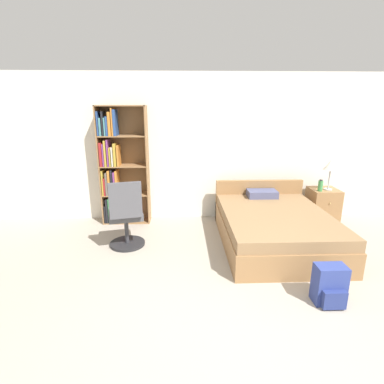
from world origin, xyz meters
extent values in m
plane|color=#A39989|center=(0.00, 0.00, 0.00)|extent=(14.00, 14.00, 0.00)
cube|color=silver|center=(0.00, 3.23, 1.30)|extent=(9.00, 0.06, 2.60)
cube|color=olive|center=(-2.13, 3.01, 1.02)|extent=(0.02, 0.33, 2.05)
cube|color=olive|center=(-1.33, 3.01, 1.02)|extent=(0.02, 0.33, 2.05)
cube|color=brown|center=(-1.73, 3.17, 1.02)|extent=(0.83, 0.01, 2.05)
cube|color=olive|center=(-1.73, 3.01, 0.01)|extent=(0.79, 0.32, 0.02)
cube|color=black|center=(-2.10, 2.98, 0.17)|extent=(0.02, 0.25, 0.31)
cube|color=black|center=(-2.06, 2.95, 0.24)|extent=(0.03, 0.21, 0.43)
cube|color=#2D6638|center=(-2.02, 2.98, 0.24)|extent=(0.04, 0.26, 0.44)
cube|color=beige|center=(-1.97, 2.96, 0.20)|extent=(0.03, 0.21, 0.35)
cube|color=black|center=(-1.93, 2.95, 0.18)|extent=(0.04, 0.19, 0.33)
cube|color=#665B51|center=(-1.88, 2.94, 0.17)|extent=(0.03, 0.19, 0.31)
cube|color=#7A387F|center=(-1.84, 2.96, 0.20)|extent=(0.04, 0.22, 0.37)
cube|color=#7A387F|center=(-1.79, 2.98, 0.24)|extent=(0.03, 0.26, 0.43)
cube|color=olive|center=(-1.73, 3.01, 0.52)|extent=(0.79, 0.32, 0.02)
cube|color=gold|center=(-2.10, 2.98, 0.75)|extent=(0.02, 0.27, 0.43)
cube|color=maroon|center=(-2.07, 2.97, 0.68)|extent=(0.03, 0.25, 0.30)
cube|color=#665B51|center=(-2.04, 2.96, 0.73)|extent=(0.03, 0.23, 0.40)
cube|color=orange|center=(-1.99, 2.95, 0.75)|extent=(0.04, 0.19, 0.44)
cube|color=black|center=(-1.94, 2.96, 0.75)|extent=(0.03, 0.21, 0.44)
cube|color=#7A387F|center=(-1.90, 2.95, 0.74)|extent=(0.03, 0.20, 0.41)
cube|color=orange|center=(-1.87, 2.98, 0.75)|extent=(0.03, 0.26, 0.43)
cube|color=olive|center=(-1.73, 3.01, 1.03)|extent=(0.79, 0.32, 0.02)
cube|color=maroon|center=(-2.09, 2.95, 1.24)|extent=(0.04, 0.21, 0.40)
cube|color=#7A387F|center=(-2.05, 2.96, 1.23)|extent=(0.02, 0.22, 0.38)
cube|color=gold|center=(-2.02, 2.95, 1.26)|extent=(0.03, 0.19, 0.43)
cube|color=#7A387F|center=(-1.98, 2.98, 1.27)|extent=(0.02, 0.26, 0.45)
cube|color=gold|center=(-1.94, 2.96, 1.20)|extent=(0.02, 0.22, 0.32)
cube|color=beige|center=(-1.90, 2.95, 1.21)|extent=(0.03, 0.21, 0.32)
cube|color=gold|center=(-1.86, 2.94, 1.24)|extent=(0.04, 0.19, 0.39)
cube|color=orange|center=(-1.81, 2.97, 1.22)|extent=(0.03, 0.24, 0.35)
cube|color=olive|center=(-1.73, 3.01, 1.55)|extent=(0.79, 0.32, 0.02)
cube|color=navy|center=(-2.10, 2.97, 1.75)|extent=(0.02, 0.25, 0.39)
cube|color=teal|center=(-2.06, 2.95, 1.70)|extent=(0.03, 0.21, 0.29)
cube|color=black|center=(-2.02, 2.95, 1.75)|extent=(0.02, 0.20, 0.39)
cube|color=teal|center=(-1.99, 2.94, 1.70)|extent=(0.02, 0.18, 0.29)
cube|color=navy|center=(-1.96, 2.95, 1.71)|extent=(0.03, 0.21, 0.32)
cube|color=orange|center=(-1.91, 2.98, 1.75)|extent=(0.04, 0.26, 0.39)
cube|color=orange|center=(-1.87, 2.97, 1.78)|extent=(0.02, 0.24, 0.45)
cube|color=navy|center=(-1.83, 2.98, 1.77)|extent=(0.04, 0.26, 0.42)
cube|color=olive|center=(-1.73, 3.01, 2.04)|extent=(0.83, 0.33, 0.02)
cube|color=olive|center=(0.65, 1.97, 0.18)|extent=(1.55, 2.08, 0.35)
cube|color=olive|center=(0.65, 1.97, 0.43)|extent=(1.52, 2.04, 0.16)
cube|color=olive|center=(0.65, 2.96, 0.38)|extent=(1.55, 0.08, 0.76)
cube|color=#4C5175|center=(0.65, 2.75, 0.57)|extent=(0.50, 0.30, 0.12)
cylinder|color=#232326|center=(-1.57, 2.03, 0.02)|extent=(0.52, 0.52, 0.04)
cylinder|color=#333338|center=(-1.57, 2.03, 0.24)|extent=(0.06, 0.06, 0.41)
cube|color=#4C4C51|center=(-1.57, 2.03, 0.50)|extent=(0.58, 0.58, 0.10)
cube|color=#4C4C51|center=(-1.51, 1.75, 0.79)|extent=(0.45, 0.18, 0.50)
cube|color=olive|center=(1.80, 2.85, 0.31)|extent=(0.48, 0.47, 0.62)
sphere|color=tan|center=(1.80, 2.60, 0.43)|extent=(0.02, 0.02, 0.02)
cylinder|color=#B2B2B7|center=(1.83, 2.80, 0.63)|extent=(0.14, 0.14, 0.02)
cylinder|color=#B2B2B7|center=(1.83, 2.80, 0.81)|extent=(0.02, 0.02, 0.34)
cone|color=silver|center=(1.83, 2.80, 1.06)|extent=(0.24, 0.24, 0.18)
cylinder|color=#3F8C4C|center=(1.65, 2.73, 0.71)|extent=(0.08, 0.08, 0.18)
cylinder|color=#2D2D33|center=(1.65, 2.73, 0.81)|extent=(0.05, 0.05, 0.02)
cube|color=navy|center=(0.81, 0.55, 0.21)|extent=(0.32, 0.20, 0.43)
cube|color=navy|center=(0.81, 0.42, 0.12)|extent=(0.24, 0.07, 0.19)
camera|label=1|loc=(-0.75, -2.16, 2.02)|focal=28.00mm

